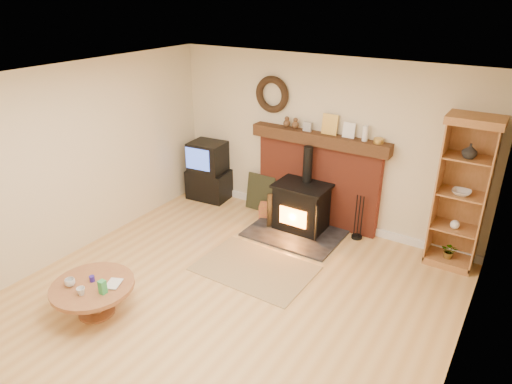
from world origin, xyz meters
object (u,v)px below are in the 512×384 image
Objects in this scene: wood_stove at (301,208)px; coffee_table at (93,290)px; tv_unit at (208,172)px; curio_cabinet at (462,194)px.

wood_stove is 3.23m from coffee_table.
wood_stove is at bearing -5.73° from tv_unit.
curio_cabinet is at bearing 7.42° from wood_stove.
curio_cabinet is 4.69m from coffee_table.
tv_unit is at bearing -178.76° from curio_cabinet.
tv_unit is at bearing 104.87° from coffee_table.
wood_stove is at bearing -172.58° from curio_cabinet.
curio_cabinet is (2.16, 0.28, 0.66)m from wood_stove.
tv_unit is 4.12m from curio_cabinet.
wood_stove reaches higher than coffee_table.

